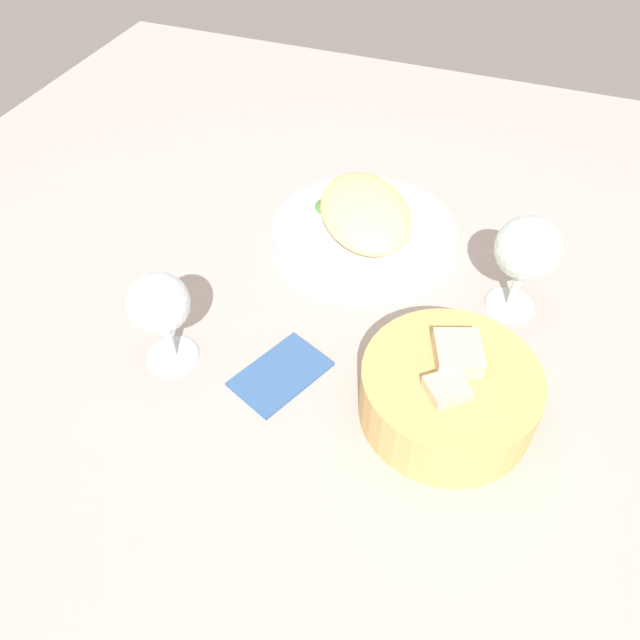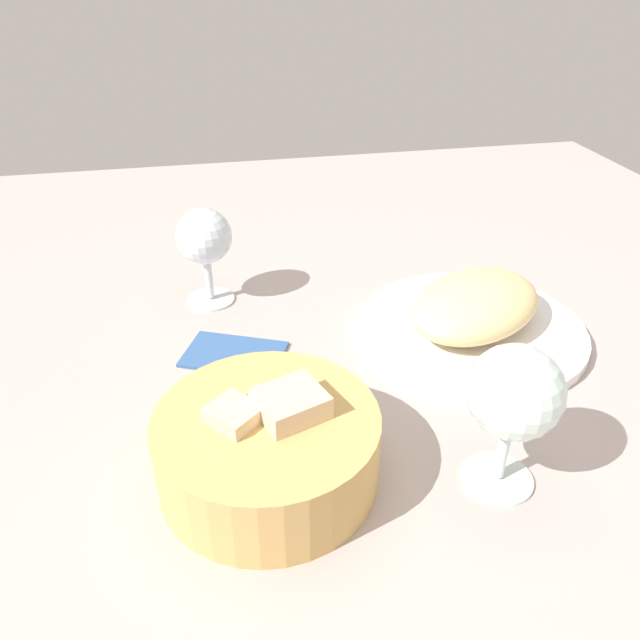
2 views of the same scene
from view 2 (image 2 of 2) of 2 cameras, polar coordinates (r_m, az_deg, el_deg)
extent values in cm
cube|color=#B0A09A|center=(73.94, 3.72, -1.84)|extent=(140.00, 140.00, 2.00)
cylinder|color=white|center=(74.69, 13.92, -0.88)|extent=(26.54, 26.54, 1.40)
ellipsoid|color=#F3D48B|center=(72.93, 14.26, 1.40)|extent=(22.12, 20.31, 5.51)
cone|color=#4A8939|center=(80.00, 14.34, 2.54)|extent=(5.00, 5.00, 1.35)
cylinder|color=tan|center=(53.13, -4.87, -11.77)|extent=(18.99, 18.99, 6.75)
cube|color=beige|center=(51.31, -7.94, -9.81)|extent=(5.36, 5.41, 4.02)
cube|color=beige|center=(51.50, -2.70, -9.18)|extent=(6.64, 6.32, 5.31)
cylinder|color=silver|center=(80.98, -10.15, 2.01)|extent=(6.11, 6.11, 0.60)
cylinder|color=silver|center=(79.64, -10.34, 3.77)|extent=(1.00, 1.00, 5.04)
sphere|color=silver|center=(77.06, -10.76, 7.69)|extent=(6.93, 6.93, 6.93)
cylinder|color=silver|center=(56.96, 16.18, -13.87)|extent=(6.24, 6.24, 0.60)
cylinder|color=silver|center=(54.99, 16.63, -11.76)|extent=(1.00, 1.00, 5.18)
sphere|color=silver|center=(50.88, 17.75, -6.42)|extent=(7.82, 7.82, 7.82)
cube|color=#345A92|center=(69.73, -8.04, -3.05)|extent=(12.89, 10.83, 0.80)
camera|label=1|loc=(0.57, -71.15, 31.78)|focal=34.75mm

